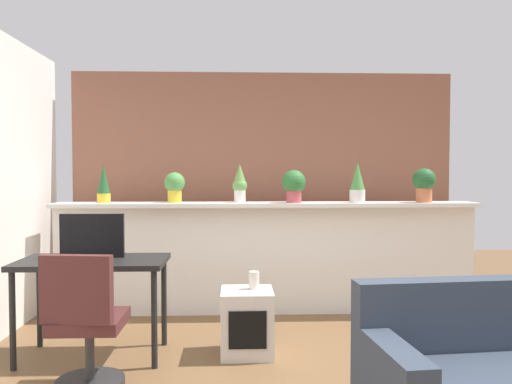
% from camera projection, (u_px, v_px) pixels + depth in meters
% --- Properties ---
extents(divider_wall, '(4.15, 0.16, 1.07)m').
position_uv_depth(divider_wall, '(266.00, 260.00, 5.14)').
color(divider_wall, white).
rests_on(divider_wall, ground).
extents(plant_shelf, '(4.15, 0.37, 0.04)m').
position_uv_depth(plant_shelf, '(267.00, 205.00, 5.08)').
color(plant_shelf, white).
rests_on(plant_shelf, divider_wall).
extents(brick_wall_behind, '(4.15, 0.10, 2.50)m').
position_uv_depth(brick_wall_behind, '(263.00, 187.00, 5.71)').
color(brick_wall_behind, '#935B47').
rests_on(brick_wall_behind, ground).
extents(potted_plant_0, '(0.13, 0.13, 0.37)m').
position_uv_depth(potted_plant_0, '(104.00, 184.00, 5.03)').
color(potted_plant_0, gold).
rests_on(potted_plant_0, plant_shelf).
extents(potted_plant_1, '(0.20, 0.20, 0.30)m').
position_uv_depth(potted_plant_1, '(175.00, 186.00, 5.08)').
color(potted_plant_1, gold).
rests_on(potted_plant_1, plant_shelf).
extents(potted_plant_2, '(0.15, 0.15, 0.38)m').
position_uv_depth(potted_plant_2, '(240.00, 183.00, 5.08)').
color(potted_plant_2, silver).
rests_on(potted_plant_2, plant_shelf).
extents(potted_plant_3, '(0.23, 0.23, 0.32)m').
position_uv_depth(potted_plant_3, '(294.00, 184.00, 5.05)').
color(potted_plant_3, '#B7474C').
rests_on(potted_plant_3, plant_shelf).
extents(potted_plant_4, '(0.15, 0.15, 0.40)m').
position_uv_depth(potted_plant_4, '(357.00, 183.00, 5.07)').
color(potted_plant_4, silver).
rests_on(potted_plant_4, plant_shelf).
extents(potted_plant_5, '(0.23, 0.23, 0.34)m').
position_uv_depth(potted_plant_5, '(424.00, 183.00, 5.11)').
color(potted_plant_5, '#C66B42').
rests_on(potted_plant_5, plant_shelf).
extents(desk, '(1.10, 0.60, 0.75)m').
position_uv_depth(desk, '(93.00, 270.00, 3.91)').
color(desk, black).
rests_on(desk, ground).
extents(tv_monitor, '(0.49, 0.04, 0.34)m').
position_uv_depth(tv_monitor, '(92.00, 236.00, 3.98)').
color(tv_monitor, black).
rests_on(tv_monitor, desk).
extents(office_chair, '(0.46, 0.47, 0.91)m').
position_uv_depth(office_chair, '(86.00, 333.00, 3.26)').
color(office_chair, '#262628').
rests_on(office_chair, ground).
extents(side_cube_shelf, '(0.40, 0.41, 0.50)m').
position_uv_depth(side_cube_shelf, '(247.00, 322.00, 3.97)').
color(side_cube_shelf, silver).
rests_on(side_cube_shelf, ground).
extents(vase_on_shelf, '(0.08, 0.08, 0.14)m').
position_uv_depth(vase_on_shelf, '(254.00, 280.00, 4.01)').
color(vase_on_shelf, silver).
rests_on(vase_on_shelf, side_cube_shelf).
extents(couch, '(1.62, 0.90, 0.80)m').
position_uv_depth(couch, '(511.00, 384.00, 2.74)').
color(couch, '#333D4C').
rests_on(couch, ground).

